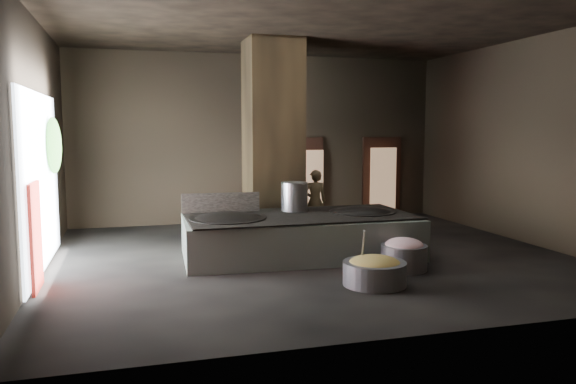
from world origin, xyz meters
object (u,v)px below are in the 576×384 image
object	(u,v)px
veg_basin	(374,273)
stock_pot	(294,196)
wok_left	(228,223)
hearth_platform	(300,236)
cook	(315,201)
meat_basin	(404,257)
wok_right	(362,216)

from	to	relation	value
veg_basin	stock_pot	bearing A→B (deg)	100.11
wok_left	stock_pot	distance (m)	1.66
hearth_platform	veg_basin	size ratio (longest dim) A/B	4.40
cook	hearth_platform	bearing A→B (deg)	72.00
wok_left	meat_basin	size ratio (longest dim) A/B	1.73
cook	wok_left	bearing A→B (deg)	50.42
wok_right	cook	size ratio (longest dim) A/B	0.87
hearth_platform	meat_basin	world-z (taller)	hearth_platform
hearth_platform	stock_pot	world-z (taller)	stock_pot
wok_right	meat_basin	distance (m)	1.69
hearth_platform	cook	xyz separation A→B (m)	(1.10, 2.36, 0.37)
wok_right	stock_pot	xyz separation A→B (m)	(-1.30, 0.50, 0.38)
hearth_platform	wok_left	distance (m)	1.49
wok_left	cook	size ratio (longest dim) A/B	0.93
hearth_platform	veg_basin	xyz separation A→B (m)	(0.56, -2.32, -0.20)
wok_left	meat_basin	bearing A→B (deg)	-27.18
veg_basin	meat_basin	size ratio (longest dim) A/B	1.25
stock_pot	cook	bearing A→B (deg)	59.80
wok_left	stock_pot	world-z (taller)	stock_pot
cook	meat_basin	size ratio (longest dim) A/B	1.86
hearth_platform	veg_basin	world-z (taller)	hearth_platform
wok_left	wok_right	world-z (taller)	wok_left
wok_left	veg_basin	world-z (taller)	wok_left
wok_left	veg_basin	bearing A→B (deg)	-48.42
cook	veg_basin	distance (m)	4.75
wok_left	stock_pot	xyz separation A→B (m)	(1.50, 0.60, 0.38)
cook	meat_basin	xyz separation A→B (m)	(0.38, -3.92, -0.54)
stock_pot	meat_basin	xyz separation A→B (m)	(1.43, -2.11, -0.90)
cook	meat_basin	bearing A→B (deg)	102.55
veg_basin	cook	bearing A→B (deg)	83.37
wok_left	wok_right	size ratio (longest dim) A/B	1.07
hearth_platform	wok_left	bearing A→B (deg)	-175.26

